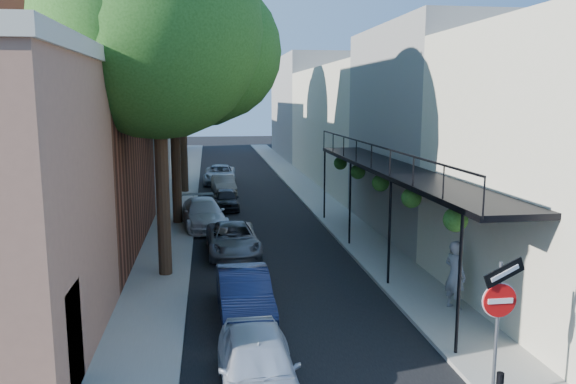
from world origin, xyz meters
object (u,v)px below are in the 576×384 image
object	(u,v)px
oak_far	(189,60)
parked_car_c	(233,239)
oak_near	(171,37)
parked_car_b	(244,294)
parked_car_g	(220,174)
sign_post	(499,306)
parked_car_d	(203,214)
parked_car_a	(258,366)
pedestrian	(455,275)
oak_mid	(182,74)
parked_car_e	(226,199)
parked_car_f	(224,185)

from	to	relation	value
oak_far	parked_car_c	world-z (taller)	oak_far
oak_near	oak_far	bearing A→B (deg)	89.96
parked_car_b	parked_car_g	size ratio (longest dim) A/B	0.85
sign_post	parked_car_d	world-z (taller)	sign_post
parked_car_a	oak_far	bearing A→B (deg)	93.72
sign_post	parked_car_c	size ratio (longest dim) A/B	0.71
oak_near	parked_car_g	distance (m)	21.82
pedestrian	parked_car_d	bearing A→B (deg)	9.82
oak_mid	parked_car_a	xyz separation A→B (m)	(2.02, -16.34, -6.39)
parked_car_d	parked_car_g	bearing A→B (deg)	77.72
sign_post	parked_car_b	bearing A→B (deg)	131.45
parked_car_b	parked_car_e	bearing A→B (deg)	88.37
sign_post	parked_car_c	distance (m)	12.52
parked_car_e	parked_car_f	size ratio (longest dim) A/B	0.90
parked_car_e	parked_car_g	distance (m)	9.38
parked_car_b	parked_car_g	xyz separation A→B (m)	(-0.12, 24.63, -0.01)
parked_car_a	parked_car_g	bearing A→B (deg)	89.56
sign_post	parked_car_a	size ratio (longest dim) A/B	0.76
oak_far	pedestrian	distance (m)	24.07
sign_post	parked_car_b	world-z (taller)	sign_post
oak_near	pedestrian	bearing A→B (deg)	-30.56
parked_car_a	parked_car_b	world-z (taller)	parked_car_a
parked_car_d	parked_car_g	world-z (taller)	parked_car_d
sign_post	parked_car_e	size ratio (longest dim) A/B	0.92
oak_mid	parked_car_e	xyz separation A→B (m)	(2.02, 3.16, -6.50)
oak_far	parked_car_f	world-z (taller)	oak_far
sign_post	parked_car_f	size ratio (longest dim) A/B	0.83
parked_car_f	pedestrian	distance (m)	21.41
parked_car_d	pedestrian	xyz separation A→B (m)	(7.03, -11.55, 0.44)
oak_mid	sign_post	bearing A→B (deg)	-69.14
oak_far	parked_car_a	xyz separation A→B (m)	(1.95, -25.38, -7.59)
sign_post	parked_car_e	distance (m)	20.98
oak_mid	pedestrian	distance (m)	15.99
oak_far	parked_car_e	world-z (taller)	oak_far
oak_mid	parked_car_a	world-z (taller)	oak_mid
oak_far	parked_car_d	world-z (taller)	oak_far
parked_car_c	oak_far	bearing A→B (deg)	95.52
oak_near	oak_far	world-z (taller)	oak_far
parked_car_a	pedestrian	size ratio (longest dim) A/B	2.01
parked_car_d	oak_far	bearing A→B (deg)	86.57
sign_post	oak_mid	distance (m)	19.14
parked_car_a	parked_car_c	size ratio (longest dim) A/B	0.93
parked_car_f	oak_mid	bearing A→B (deg)	-109.34
parked_car_e	pedestrian	size ratio (longest dim) A/B	1.67
parked_car_f	sign_post	bearing A→B (deg)	-84.98
oak_mid	parked_car_f	world-z (taller)	oak_mid
oak_near	oak_mid	bearing A→B (deg)	90.37
oak_mid	parked_car_c	xyz separation A→B (m)	(2.00, -5.70, -6.47)
oak_far	parked_car_a	world-z (taller)	oak_far
oak_near	pedestrian	size ratio (longest dim) A/B	5.86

